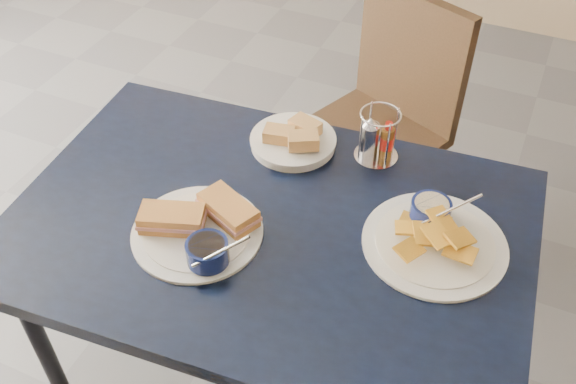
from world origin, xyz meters
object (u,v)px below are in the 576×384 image
at_px(chair_far, 379,105).
at_px(sandwich_plate, 201,227).
at_px(bread_basket, 294,140).
at_px(dining_table, 269,243).
at_px(condiment_caddy, 376,138).
at_px(plantain_plate, 433,233).

bearing_deg(chair_far, sandwich_plate, -97.26).
distance_m(chair_far, bread_basket, 0.65).
xyz_separation_m(sandwich_plate, bread_basket, (0.06, 0.37, -0.00)).
xyz_separation_m(dining_table, chair_far, (0.00, 0.86, -0.17)).
relative_size(bread_basket, condiment_caddy, 1.59).
height_order(dining_table, condiment_caddy, condiment_caddy).
xyz_separation_m(chair_far, plantain_plate, (0.35, -0.76, 0.26)).
xyz_separation_m(dining_table, plantain_plate, (0.35, 0.10, 0.09)).
bearing_deg(bread_basket, sandwich_plate, -99.61).
xyz_separation_m(chair_far, bread_basket, (-0.06, -0.59, 0.26)).
height_order(bread_basket, condiment_caddy, condiment_caddy).
bearing_deg(chair_far, plantain_plate, -65.57).
xyz_separation_m(sandwich_plate, condiment_caddy, (0.26, 0.41, 0.03)).
relative_size(chair_far, bread_basket, 4.10).
bearing_deg(condiment_caddy, sandwich_plate, -122.37).
bearing_deg(sandwich_plate, dining_table, 39.04).
xyz_separation_m(chair_far, sandwich_plate, (-0.12, -0.96, 0.27)).
bearing_deg(plantain_plate, dining_table, -163.98).
distance_m(sandwich_plate, bread_basket, 0.37).
distance_m(chair_far, sandwich_plate, 1.00).
distance_m(dining_table, chair_far, 0.88).
bearing_deg(bread_basket, condiment_caddy, 13.11).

